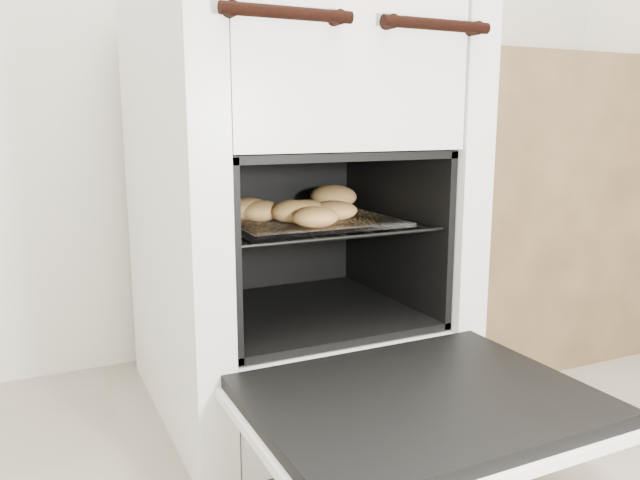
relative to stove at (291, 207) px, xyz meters
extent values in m
cube|color=white|center=(0.00, 0.02, 0.01)|extent=(0.66, 0.70, 1.01)
cylinder|color=black|center=(-0.15, -0.36, 0.38)|extent=(0.24, 0.02, 0.02)
cylinder|color=black|center=(0.15, -0.36, 0.38)|extent=(0.24, 0.02, 0.02)
cube|color=black|center=(0.00, -0.56, -0.27)|extent=(0.57, 0.44, 0.03)
cube|color=white|center=(0.00, -0.56, -0.29)|extent=(0.59, 0.46, 0.02)
cylinder|color=black|center=(-0.24, -0.07, -0.03)|extent=(0.01, 0.46, 0.01)
cylinder|color=black|center=(0.24, -0.07, -0.03)|extent=(0.01, 0.46, 0.01)
cylinder|color=black|center=(0.00, -0.29, -0.03)|extent=(0.47, 0.01, 0.01)
cylinder|color=black|center=(0.00, 0.15, -0.03)|extent=(0.47, 0.01, 0.01)
cylinder|color=black|center=(-0.20, -0.07, -0.03)|extent=(0.01, 0.44, 0.01)
cylinder|color=black|center=(-0.13, -0.07, -0.03)|extent=(0.01, 0.44, 0.01)
cylinder|color=black|center=(-0.07, -0.07, -0.03)|extent=(0.01, 0.44, 0.01)
cylinder|color=black|center=(0.00, -0.07, -0.03)|extent=(0.01, 0.44, 0.01)
cylinder|color=black|center=(0.07, -0.07, -0.03)|extent=(0.01, 0.44, 0.01)
cylinder|color=black|center=(0.13, -0.07, -0.03)|extent=(0.01, 0.44, 0.01)
cylinder|color=black|center=(0.20, -0.07, -0.03)|extent=(0.01, 0.44, 0.01)
cube|color=white|center=(0.00, -0.09, -0.02)|extent=(0.37, 0.33, 0.01)
ellipsoid|color=tan|center=(0.04, -0.14, 0.01)|extent=(0.15, 0.15, 0.04)
ellipsoid|color=tan|center=(-0.13, -0.05, 0.01)|extent=(0.13, 0.13, 0.05)
ellipsoid|color=tan|center=(-0.11, -0.08, 0.01)|extent=(0.10, 0.10, 0.05)
ellipsoid|color=tan|center=(-0.04, -0.21, 0.01)|extent=(0.14, 0.14, 0.04)
ellipsoid|color=tan|center=(-0.02, -0.12, 0.01)|extent=(0.14, 0.14, 0.05)
ellipsoid|color=tan|center=(-0.05, -0.14, 0.01)|extent=(0.11, 0.11, 0.05)
ellipsoid|color=tan|center=(0.13, 0.03, 0.01)|extent=(0.15, 0.15, 0.06)
cube|color=brown|center=(0.90, 0.11, -0.06)|extent=(0.89, 0.60, 0.88)
camera|label=1|loc=(-0.59, -1.38, 0.20)|focal=35.00mm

